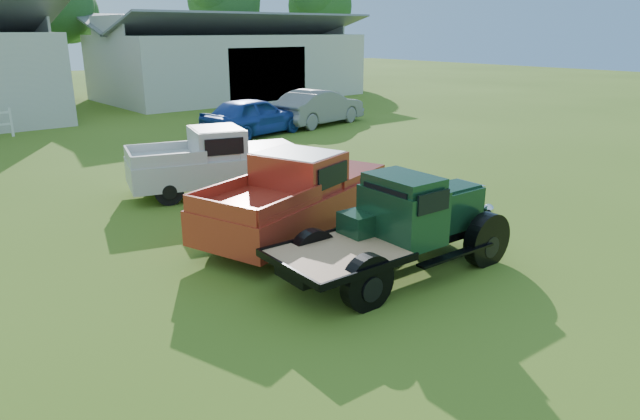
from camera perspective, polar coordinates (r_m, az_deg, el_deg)
ground at (r=10.22m, az=3.49°, el=-7.41°), size 120.00×120.00×0.00m
shed_right at (r=39.43m, az=-9.05°, el=14.90°), size 16.80×9.20×5.20m
tree_c at (r=41.30m, az=-24.99°, el=16.30°), size 5.40×5.40×9.00m
tree_d at (r=47.45m, az=-9.48°, el=18.20°), size 6.00×6.00×10.00m
tree_e at (r=50.47m, az=-0.01°, el=18.09°), size 5.70×5.70×9.50m
vintage_flatbed at (r=10.42m, az=7.83°, el=-1.56°), size 4.74×2.06×1.85m
red_pickup at (r=12.25m, az=-2.37°, el=1.54°), size 5.45×3.37×1.86m
white_pickup at (r=15.96m, az=-10.50°, el=4.85°), size 5.09×3.12×1.75m
misc_car_blue at (r=24.58m, az=-6.71°, el=9.30°), size 5.07×2.78×1.63m
misc_car_grey at (r=27.28m, az=-0.10°, el=10.24°), size 5.24×2.67×1.65m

